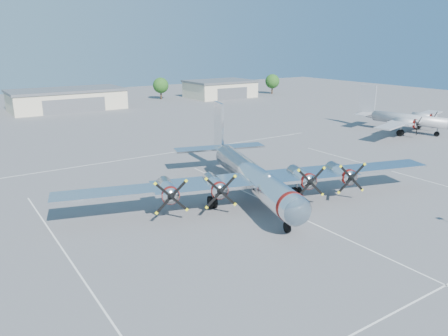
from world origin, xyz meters
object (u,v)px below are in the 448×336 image
hangar_center (67,99)px  tree_far_east (272,81)px  hangar_east (220,89)px  twin_engine_east (403,132)px  main_bomber_b29 (250,198)px  tree_east (161,85)px

hangar_center → tree_far_east: (68.00, -1.96, 1.51)m
hangar_center → hangar_east: 48.00m
hangar_east → tree_far_east: 20.15m
twin_engine_east → hangar_east: bearing=75.9°
main_bomber_b29 → tree_far_east: bearing=65.3°
hangar_east → main_bomber_b29: size_ratio=0.49×
hangar_center → tree_east: 30.64m
tree_east → twin_engine_east: (17.35, -73.43, -4.22)m
tree_far_east → twin_engine_east: 68.74m
hangar_center → tree_far_east: tree_far_east is taller
hangar_center → hangar_east: size_ratio=1.39×
tree_far_east → tree_east: bearing=168.1°
twin_engine_east → main_bomber_b29: bearing=-177.8°
tree_far_east → main_bomber_b29: bearing=-131.0°
main_bomber_b29 → twin_engine_east: size_ratio=1.53×
tree_far_east → main_bomber_b29: 104.79m
tree_far_east → twin_engine_east: tree_far_east is taller
hangar_center → tree_east: bearing=11.4°
twin_engine_east → hangar_center: bearing=111.5°
tree_east → twin_engine_east: 75.57m
hangar_east → twin_engine_east: bearing=-90.6°
main_bomber_b29 → hangar_east: bearing=75.3°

